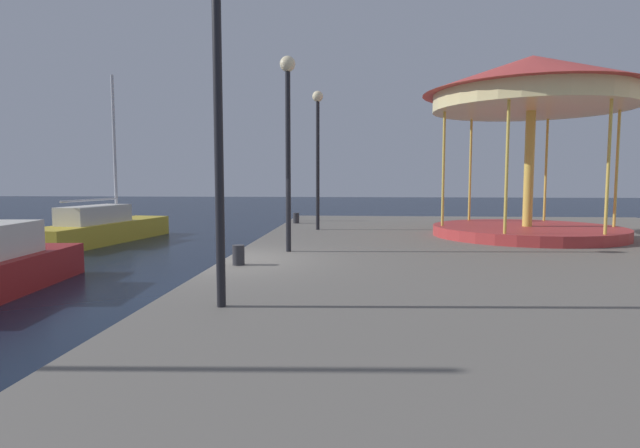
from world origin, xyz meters
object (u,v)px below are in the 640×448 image
at_px(carousel, 531,103).
at_px(bollard_north, 238,255).
at_px(sailboat_yellow, 102,228).
at_px(lamp_post_near_edge, 217,72).
at_px(bollard_south, 296,218).
at_px(lamp_post_mid_promenade, 288,120).
at_px(lamp_post_far_end, 318,136).

distance_m(carousel, bollard_north, 10.03).
xyz_separation_m(sailboat_yellow, lamp_post_near_edge, (8.23, -12.60, 3.30)).
bearing_deg(carousel, bollard_north, -142.50).
height_order(carousel, bollard_south, carousel).
distance_m(lamp_post_near_edge, lamp_post_mid_promenade, 5.24).
distance_m(carousel, lamp_post_mid_promenade, 7.67).
distance_m(sailboat_yellow, bollard_south, 7.66).
xyz_separation_m(carousel, lamp_post_far_end, (-6.39, 1.51, -0.81)).
bearing_deg(bollard_south, lamp_post_mid_promenade, -84.25).
height_order(carousel, bollard_north, carousel).
relative_size(lamp_post_near_edge, lamp_post_mid_promenade, 1.01).
bearing_deg(lamp_post_mid_promenade, carousel, 29.22).
bearing_deg(bollard_north, sailboat_yellow, 129.52).
xyz_separation_m(lamp_post_mid_promenade, lamp_post_far_end, (0.26, 5.24, 0.06)).
distance_m(sailboat_yellow, lamp_post_near_edge, 15.41).
bearing_deg(lamp_post_far_end, sailboat_yellow, 166.22).
xyz_separation_m(lamp_post_near_edge, bollard_south, (-0.59, 12.91, -2.88)).
distance_m(lamp_post_far_end, bollard_north, 7.82).
height_order(lamp_post_near_edge, bollard_south, lamp_post_near_edge).
relative_size(lamp_post_near_edge, bollard_south, 11.35).
xyz_separation_m(lamp_post_mid_promenade, bollard_north, (-0.73, -1.95, -2.87)).
relative_size(carousel, lamp_post_far_end, 1.36).
distance_m(sailboat_yellow, lamp_post_mid_promenade, 11.65).
bearing_deg(bollard_north, lamp_post_far_end, 82.08).
bearing_deg(lamp_post_far_end, lamp_post_near_edge, -92.44).
relative_size(carousel, lamp_post_mid_promenade, 1.39).
bearing_deg(bollard_north, lamp_post_mid_promenade, 69.32).
bearing_deg(bollard_south, sailboat_yellow, -177.70).
xyz_separation_m(lamp_post_mid_promenade, bollard_south, (-0.77, 7.67, -2.87)).
relative_size(bollard_south, bollard_north, 1.00).
height_order(sailboat_yellow, bollard_south, sailboat_yellow).
xyz_separation_m(sailboat_yellow, lamp_post_mid_promenade, (8.42, -7.36, 3.28)).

